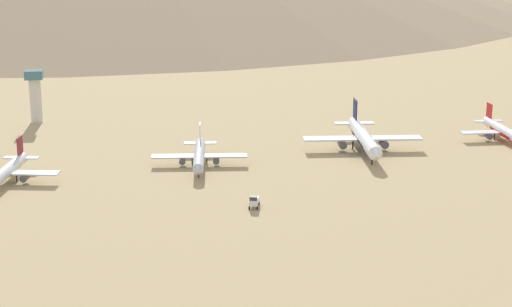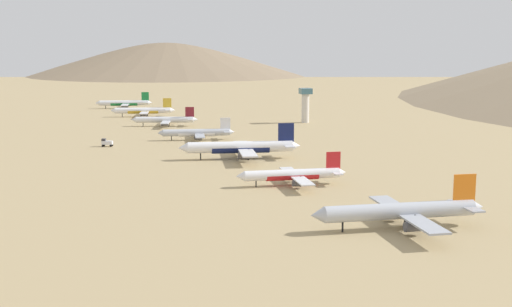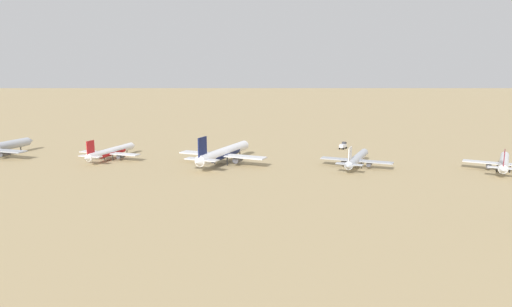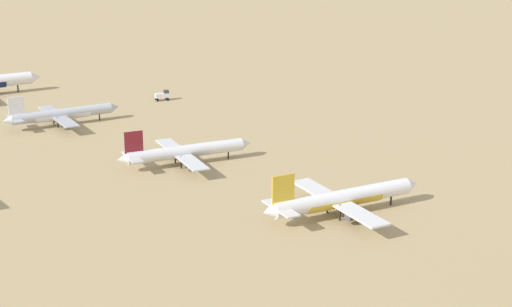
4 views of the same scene
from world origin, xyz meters
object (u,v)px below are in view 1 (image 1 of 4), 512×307
parked_jet_5 (503,131)px  parked_jet_3 (199,155)px  parked_jet_2 (6,172)px  parked_jet_4 (363,138)px  control_tower (35,93)px  service_truck (254,201)px

parked_jet_5 → parked_jet_3: bearing=-81.4°
parked_jet_2 → parked_jet_3: (-10.82, 62.26, -0.10)m
parked_jet_3 → parked_jet_4: (-11.00, 60.67, 1.27)m
control_tower → parked_jet_2: bearing=-0.7°
parked_jet_2 → control_tower: bearing=179.3°
parked_jet_3 → control_tower: size_ratio=1.84×
parked_jet_3 → parked_jet_5: parked_jet_3 is taller
parked_jet_2 → parked_jet_3: 63.20m
parked_jet_3 → control_tower: control_tower is taller
parked_jet_4 → parked_jet_5: size_ratio=1.33×
parked_jet_4 → control_tower: control_tower is taller
service_truck → control_tower: (-124.37, -72.98, 10.45)m
parked_jet_4 → control_tower: bearing=-118.9°
parked_jet_5 → service_truck: parked_jet_5 is taller
parked_jet_5 → control_tower: 188.95m
service_truck → control_tower: bearing=-149.6°
parked_jet_3 → control_tower: bearing=-141.9°
parked_jet_4 → service_truck: 75.32m
control_tower → parked_jet_3: bearing=38.1°
parked_jet_2 → service_truck: size_ratio=7.19×
parked_jet_2 → service_truck: 82.11m
parked_jet_4 → service_truck: parked_jet_4 is taller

